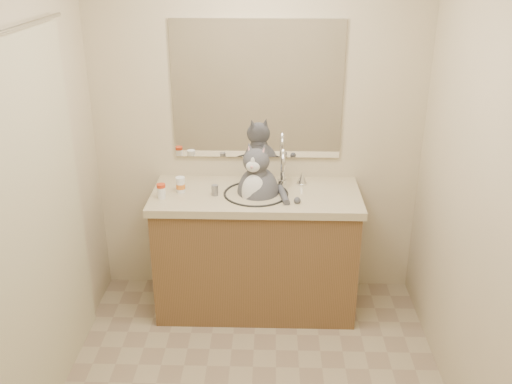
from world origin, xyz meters
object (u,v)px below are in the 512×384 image
cat (258,190)px  pill_bottle_redcap (161,191)px  pill_bottle_orange (181,185)px  grey_canister (215,190)px

cat → pill_bottle_redcap: bearing=-154.1°
cat → pill_bottle_orange: bearing=-163.4°
pill_bottle_redcap → pill_bottle_orange: (0.11, 0.10, 0.00)m
cat → grey_canister: size_ratio=7.91×
cat → pill_bottle_orange: 0.50m
cat → pill_bottle_redcap: (-0.60, -0.10, 0.03)m
cat → pill_bottle_orange: cat is taller
cat → pill_bottle_redcap: 0.61m
cat → pill_bottle_redcap: size_ratio=5.80×
pill_bottle_orange → grey_canister: size_ratio=1.47×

